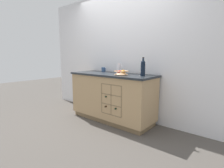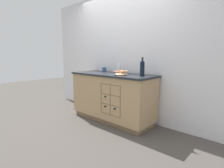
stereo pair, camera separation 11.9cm
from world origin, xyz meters
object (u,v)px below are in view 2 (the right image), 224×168
ceramic_mug (104,69)px  standing_wine_bottle (142,68)px  fruit_bowl (121,72)px  white_pitcher (119,68)px

ceramic_mug → standing_wine_bottle: (1.08, -0.20, 0.09)m
ceramic_mug → standing_wine_bottle: size_ratio=0.38×
standing_wine_bottle → ceramic_mug: bearing=169.6°
fruit_bowl → ceramic_mug: bearing=156.5°
white_pitcher → ceramic_mug: (-0.45, 0.04, -0.05)m
white_pitcher → ceramic_mug: bearing=174.6°
white_pitcher → standing_wine_bottle: size_ratio=0.62×
standing_wine_bottle → white_pitcher: bearing=166.0°
white_pitcher → ceramic_mug: white_pitcher is taller
ceramic_mug → fruit_bowl: bearing=-23.5°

